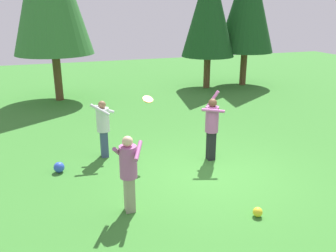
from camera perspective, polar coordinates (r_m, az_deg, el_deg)
The scene contains 9 objects.
ground_plane at distance 8.84m, azimuth 7.05°, elevation -7.56°, with size 40.00×40.00×0.00m, color #387A2D.
person_thrower at distance 9.27m, azimuth 7.03°, elevation 0.34°, with size 0.62×0.62×1.84m.
person_catcher at distance 9.56m, azimuth -10.35°, elevation 0.28°, with size 0.68×0.66×1.56m.
person_bystander at distance 6.91m, azimuth -6.35°, elevation -6.70°, with size 0.65×0.68×1.58m.
frisbee at distance 9.10m, azimuth -3.25°, elevation 4.30°, with size 0.32×0.31×0.14m.
ball_blue at distance 9.18m, azimuth -17.04°, elevation -6.34°, with size 0.26×0.26×0.26m, color blue.
ball_yellow at distance 7.30m, azimuth 14.15°, elevation -13.21°, with size 0.19×0.19×0.19m, color yellow.
tree_right at distance 17.80m, azimuth 6.60°, elevation 18.25°, with size 2.56×2.56×6.12m.
tree_far_right at distance 18.83m, azimuth 12.66°, elevation 18.95°, with size 2.78×2.78×6.64m.
Camera 1 is at (-3.56, -7.10, 3.86)m, focal length 38.08 mm.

